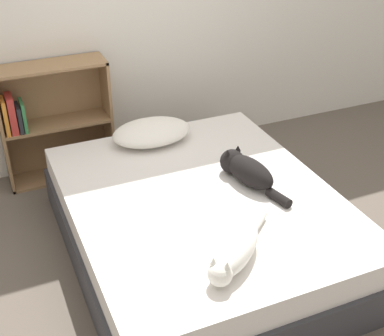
{
  "coord_description": "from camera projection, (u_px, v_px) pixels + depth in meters",
  "views": [
    {
      "loc": [
        -1.05,
        -2.29,
        2.08
      ],
      "look_at": [
        0.0,
        0.14,
        0.5
      ],
      "focal_mm": 50.0,
      "sensor_mm": 36.0,
      "label": 1
    }
  ],
  "objects": [
    {
      "name": "ground_plane",
      "position": [
        201.0,
        250.0,
        3.23
      ],
      "size": [
        8.0,
        8.0,
        0.0
      ],
      "primitive_type": "plane",
      "color": "brown"
    },
    {
      "name": "bed",
      "position": [
        201.0,
        224.0,
        3.13
      ],
      "size": [
        1.49,
        1.84,
        0.4
      ],
      "color": "#333338",
      "rests_on": "ground_plane"
    },
    {
      "name": "cat_light",
      "position": [
        235.0,
        250.0,
        2.49
      ],
      "size": [
        0.52,
        0.48,
        0.15
      ],
      "rotation": [
        0.0,
        0.0,
        3.86
      ],
      "color": "white",
      "rests_on": "bed"
    },
    {
      "name": "bookshelf",
      "position": [
        51.0,
        119.0,
        3.77
      ],
      "size": [
        0.76,
        0.26,
        0.86
      ],
      "color": "#8E6B47",
      "rests_on": "ground_plane"
    },
    {
      "name": "cat_dark",
      "position": [
        246.0,
        170.0,
        3.11
      ],
      "size": [
        0.23,
        0.54,
        0.17
      ],
      "rotation": [
        0.0,
        0.0,
        1.81
      ],
      "color": "black",
      "rests_on": "bed"
    },
    {
      "name": "pillow",
      "position": [
        152.0,
        132.0,
        3.53
      ],
      "size": [
        0.53,
        0.35,
        0.14
      ],
      "color": "white",
      "rests_on": "bed"
    }
  ]
}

